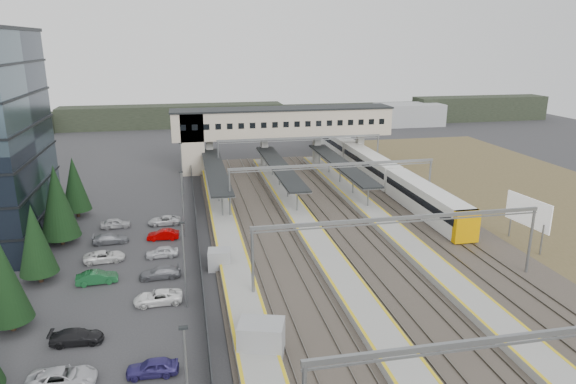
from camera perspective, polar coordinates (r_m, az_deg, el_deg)
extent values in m
plane|color=#2B2B2D|center=(55.40, -2.93, -7.90)|extent=(220.00, 220.00, 0.00)
cylinder|color=black|center=(48.82, -28.27, -12.74)|extent=(0.44, 0.44, 1.20)
cone|color=black|center=(47.22, -28.89, -8.67)|extent=(3.54, 3.54, 6.80)
cylinder|color=black|center=(56.59, -25.80, -8.41)|extent=(0.44, 0.44, 1.20)
cone|color=black|center=(55.18, -26.29, -4.72)|extent=(3.64, 3.64, 7.00)
cylinder|color=black|center=(65.59, -23.79, -4.83)|extent=(0.44, 0.44, 1.20)
cone|color=black|center=(64.17, -24.27, -0.94)|extent=(4.42, 4.42, 8.50)
cylinder|color=black|center=(74.84, -22.29, -2.11)|extent=(0.44, 0.44, 1.20)
cone|color=black|center=(73.76, -22.63, 0.84)|extent=(3.74, 3.74, 7.20)
imported|color=#BAB9BF|center=(40.42, -23.80, -18.37)|extent=(4.62, 2.14, 1.28)
imported|color=black|center=(44.83, -22.42, -14.64)|extent=(4.08, 1.77, 1.17)
imported|color=#174F28|center=(54.06, -20.46, -8.88)|extent=(4.02, 1.72, 1.29)
imported|color=silver|center=(58.87, -19.73, -6.76)|extent=(4.41, 2.30, 1.18)
imported|color=slate|center=(63.75, -19.11, -4.91)|extent=(4.26, 2.05, 1.20)
imported|color=#A1A2A5|center=(68.68, -18.59, -3.31)|extent=(3.76, 1.64, 1.26)
imported|color=navy|center=(39.51, -14.84, -18.31)|extent=(3.71, 1.60, 1.25)
imported|color=white|center=(48.63, -14.24, -11.27)|extent=(4.38, 2.11, 1.20)
imported|color=#5C5E64|center=(53.39, -14.03, -8.67)|extent=(4.13, 1.77, 1.19)
imported|color=#B9B9BF|center=(58.24, -13.85, -6.48)|extent=(3.62, 1.55, 1.22)
imported|color=#990000|center=(63.16, -13.71, -4.63)|extent=(3.81, 1.57, 1.23)
imported|color=#BCBCC0|center=(68.16, -13.58, -3.09)|extent=(4.15, 1.94, 1.15)
cube|color=black|center=(29.01, -11.56, -14.56)|extent=(0.50, 0.25, 0.15)
cylinder|color=slate|center=(45.98, -11.45, -8.05)|extent=(0.16, 0.16, 8.00)
cube|color=black|center=(44.50, -11.74, -3.35)|extent=(0.50, 0.25, 0.15)
cylinder|color=slate|center=(62.84, -11.62, -1.33)|extent=(0.16, 0.16, 8.00)
cube|color=black|center=(61.77, -11.83, 2.20)|extent=(0.50, 0.25, 0.15)
cylinder|color=slate|center=(80.20, -11.71, 2.51)|extent=(0.16, 0.16, 8.00)
cube|color=black|center=(79.36, -11.88, 5.31)|extent=(0.50, 0.25, 0.15)
cube|color=#26282B|center=(59.13, -9.96, -5.47)|extent=(0.08, 90.00, 2.00)
cube|color=gray|center=(39.90, -2.97, -16.02)|extent=(3.91, 3.32, 2.78)
cube|color=gray|center=(54.05, -7.62, -7.44)|extent=(2.50, 2.16, 2.12)
cube|color=#343128|center=(62.53, 7.33, -5.00)|extent=(34.00, 90.00, 0.20)
cube|color=#59544C|center=(59.76, -4.36, -5.76)|extent=(0.08, 90.00, 0.14)
cube|color=#59544C|center=(59.94, -2.98, -5.67)|extent=(0.08, 90.00, 0.14)
cube|color=#59544C|center=(60.34, -0.57, -5.49)|extent=(0.08, 90.00, 0.14)
cube|color=#59544C|center=(60.61, 0.77, -5.39)|extent=(0.08, 90.00, 0.14)
cube|color=#59544C|center=(61.68, 4.93, -5.06)|extent=(0.08, 90.00, 0.14)
cube|color=#59544C|center=(62.08, 6.21, -4.95)|extent=(0.08, 90.00, 0.14)
cube|color=#59544C|center=(62.88, 8.44, -4.75)|extent=(0.08, 90.00, 0.14)
cube|color=#59544C|center=(63.37, 9.67, -4.64)|extent=(0.08, 90.00, 0.14)
cube|color=#59544C|center=(65.10, 13.43, -4.29)|extent=(0.08, 90.00, 0.14)
cube|color=#59544C|center=(65.70, 14.57, -4.18)|extent=(0.08, 90.00, 0.14)
cube|color=#59544C|center=(66.83, 16.55, -3.98)|extent=(0.08, 90.00, 0.14)
cube|color=#59544C|center=(67.51, 17.64, -3.88)|extent=(0.08, 90.00, 0.14)
cube|color=gray|center=(59.49, -6.55, -5.76)|extent=(3.20, 82.00, 0.90)
cube|color=gold|center=(59.23, -7.97, -5.43)|extent=(0.25, 82.00, 0.02)
cube|color=gold|center=(59.44, -5.17, -5.26)|extent=(0.25, 82.00, 0.02)
cube|color=gray|center=(61.04, 2.87, -5.08)|extent=(3.20, 82.00, 0.90)
cube|color=gold|center=(60.55, 1.54, -4.78)|extent=(0.25, 82.00, 0.02)
cube|color=gold|center=(61.23, 4.20, -4.57)|extent=(0.25, 82.00, 0.02)
cube|color=gray|center=(64.14, 11.58, -4.32)|extent=(3.20, 82.00, 0.90)
cube|color=gold|center=(63.44, 10.40, -4.05)|extent=(0.25, 82.00, 0.02)
cube|color=gold|center=(64.54, 12.80, -3.83)|extent=(0.25, 82.00, 0.02)
cube|color=black|center=(79.35, -8.10, 2.54)|extent=(3.00, 30.00, 0.25)
cube|color=slate|center=(79.38, -8.09, 2.43)|extent=(3.10, 30.00, 0.12)
cylinder|color=slate|center=(67.28, -7.31, -1.37)|extent=(0.20, 0.20, 3.10)
cylinder|color=slate|center=(73.48, -7.71, 0.14)|extent=(0.20, 0.20, 3.10)
cylinder|color=slate|center=(79.74, -8.05, 1.42)|extent=(0.20, 0.20, 3.10)
cylinder|color=slate|center=(86.03, -8.34, 2.52)|extent=(0.20, 0.20, 3.10)
cylinder|color=slate|center=(92.35, -8.59, 3.46)|extent=(0.20, 0.20, 3.10)
cube|color=black|center=(80.52, -0.97, 2.91)|extent=(3.00, 30.00, 0.25)
cube|color=slate|center=(80.55, -0.97, 2.80)|extent=(3.10, 30.00, 0.12)
cylinder|color=slate|center=(68.65, 1.04, -0.87)|extent=(0.20, 0.20, 3.10)
cylinder|color=slate|center=(74.75, -0.05, 0.58)|extent=(0.20, 0.20, 3.10)
cylinder|color=slate|center=(80.91, -0.97, 1.80)|extent=(0.20, 0.20, 3.10)
cylinder|color=slate|center=(87.11, -1.76, 2.86)|extent=(0.20, 0.20, 3.10)
cylinder|color=slate|center=(93.36, -2.45, 3.77)|extent=(0.20, 0.20, 3.10)
cube|color=black|center=(82.89, 5.85, 3.21)|extent=(3.00, 30.00, 0.25)
cube|color=slate|center=(82.92, 5.84, 3.11)|extent=(3.10, 30.00, 0.12)
cylinder|color=slate|center=(71.42, 8.89, -0.38)|extent=(0.20, 0.20, 3.10)
cylinder|color=slate|center=(77.30, 7.24, 0.98)|extent=(0.20, 0.20, 3.10)
cylinder|color=slate|center=(83.27, 5.81, 2.14)|extent=(0.20, 0.20, 3.10)
cylinder|color=slate|center=(89.31, 4.58, 3.15)|extent=(0.20, 0.20, 3.10)
cylinder|color=slate|center=(95.41, 3.51, 4.03)|extent=(0.20, 0.20, 3.10)
cube|color=#BBAD93|center=(94.77, -0.58, 7.73)|extent=(40.00, 6.00, 5.00)
cube|color=black|center=(94.42, -0.58, 9.26)|extent=(40.40, 6.40, 0.30)
cube|color=#BBAD93|center=(93.59, -10.58, 5.48)|extent=(4.00, 6.00, 11.00)
cube|color=black|center=(90.07, -11.60, 7.01)|extent=(1.00, 0.06, 1.00)
cube|color=black|center=(90.09, -10.32, 7.08)|extent=(1.00, 0.06, 1.00)
cube|color=black|center=(90.16, -9.04, 7.14)|extent=(1.00, 0.06, 1.00)
cube|color=black|center=(90.26, -7.76, 7.21)|extent=(1.00, 0.06, 1.00)
cube|color=black|center=(90.42, -6.49, 7.27)|extent=(1.00, 0.06, 1.00)
cube|color=black|center=(90.61, -5.22, 7.32)|extent=(1.00, 0.06, 1.00)
cube|color=black|center=(90.85, -3.96, 7.38)|extent=(1.00, 0.06, 1.00)
cube|color=black|center=(91.13, -2.70, 7.43)|extent=(1.00, 0.06, 1.00)
cube|color=black|center=(91.46, -1.45, 7.47)|extent=(1.00, 0.06, 1.00)
cube|color=black|center=(91.83, -0.22, 7.51)|extent=(1.00, 0.06, 1.00)
cube|color=black|center=(92.24, 1.01, 7.55)|extent=(1.00, 0.06, 1.00)
cube|color=black|center=(92.69, 2.23, 7.58)|extent=(1.00, 0.06, 1.00)
cube|color=black|center=(93.18, 3.44, 7.61)|extent=(1.00, 0.06, 1.00)
cube|color=black|center=(93.71, 4.63, 7.64)|extent=(1.00, 0.06, 1.00)
cube|color=black|center=(94.29, 5.81, 7.66)|extent=(1.00, 0.06, 1.00)
cube|color=black|center=(94.90, 6.97, 7.68)|extent=(1.00, 0.06, 1.00)
cube|color=black|center=(95.54, 8.12, 7.70)|extent=(1.00, 0.06, 1.00)
cube|color=black|center=(96.23, 9.25, 7.71)|extent=(1.00, 0.06, 1.00)
cube|color=black|center=(96.95, 10.37, 7.72)|extent=(1.00, 0.06, 1.00)
cube|color=gray|center=(94.11, -9.59, 4.03)|extent=(1.20, 1.60, 6.00)
cube|color=gray|center=(94.17, -8.68, 4.08)|extent=(1.20, 1.60, 6.00)
cube|color=gray|center=(95.16, -2.64, 4.38)|extent=(1.20, 1.60, 6.00)
cube|color=gray|center=(97.18, 3.21, 4.62)|extent=(1.20, 1.60, 6.00)
cube|color=gray|center=(99.65, 7.96, 4.79)|extent=(1.20, 1.60, 6.00)
cube|color=slate|center=(33.26, 26.81, -13.83)|extent=(28.40, 0.25, 0.35)
cube|color=slate|center=(33.45, 26.72, -14.43)|extent=(28.40, 0.12, 0.12)
cylinder|color=slate|center=(46.49, -3.94, -8.13)|extent=(0.28, 0.28, 7.00)
cylinder|color=slate|center=(56.97, 25.32, -5.03)|extent=(0.28, 0.28, 7.00)
cube|color=slate|center=(48.84, 12.49, -2.85)|extent=(28.40, 0.25, 0.35)
cube|color=slate|center=(48.97, 12.47, -3.29)|extent=(28.40, 0.12, 0.12)
cylinder|color=slate|center=(67.02, -6.49, -0.43)|extent=(0.28, 0.28, 7.00)
cylinder|color=slate|center=(74.68, 15.42, 0.83)|extent=(0.28, 0.28, 7.00)
cube|color=slate|center=(68.67, 5.14, 3.05)|extent=(28.40, 0.25, 0.35)
cube|color=slate|center=(68.77, 5.13, 2.72)|extent=(28.40, 0.12, 0.12)
cylinder|color=slate|center=(86.32, -7.73, 3.34)|extent=(0.28, 0.28, 7.00)
cylinder|color=slate|center=(92.39, 9.90, 4.10)|extent=(0.28, 0.28, 7.00)
cube|color=slate|center=(87.61, 1.40, 6.01)|extent=(28.40, 0.25, 0.35)
cube|color=slate|center=(87.68, 1.40, 5.76)|extent=(28.40, 0.12, 0.12)
cube|color=silver|center=(71.33, 15.08, -0.91)|extent=(2.99, 20.77, 3.85)
cube|color=black|center=(71.21, 15.10, -0.59)|extent=(3.06, 20.17, 0.96)
cube|color=slate|center=(71.83, 14.98, -2.18)|extent=(2.56, 19.37, 0.53)
cube|color=silver|center=(90.21, 9.11, 3.03)|extent=(2.99, 20.77, 3.85)
cube|color=black|center=(90.12, 9.12, 3.29)|extent=(3.06, 20.17, 0.96)
cube|color=slate|center=(90.61, 9.06, 2.01)|extent=(2.56, 19.37, 0.53)
cube|color=silver|center=(110.01, 5.23, 5.56)|extent=(2.99, 20.77, 3.85)
cube|color=black|center=(109.93, 5.24, 5.78)|extent=(3.06, 20.17, 0.96)
cube|color=slate|center=(110.33, 5.21, 4.72)|extent=(2.56, 19.37, 0.53)
cube|color=#D59200|center=(62.82, 19.20, -3.63)|extent=(3.01, 0.90, 3.85)
cylinder|color=slate|center=(63.16, 26.37, -4.80)|extent=(0.20, 0.20, 3.56)
cylinder|color=slate|center=(67.40, 23.48, -3.16)|extent=(0.20, 0.20, 3.56)
cube|color=silver|center=(64.53, 25.12, -2.00)|extent=(1.02, 6.64, 3.34)
cube|color=black|center=(146.34, -12.63, 8.23)|extent=(60.00, 8.00, 6.00)
cube|color=black|center=(153.85, 6.54, 8.71)|extent=(50.00, 8.00, 5.00)
cube|color=black|center=(166.12, 20.50, 8.70)|extent=(40.00, 8.00, 7.00)
cube|color=gray|center=(149.99, 13.25, 8.38)|extent=(18.00, 10.00, 6.00)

